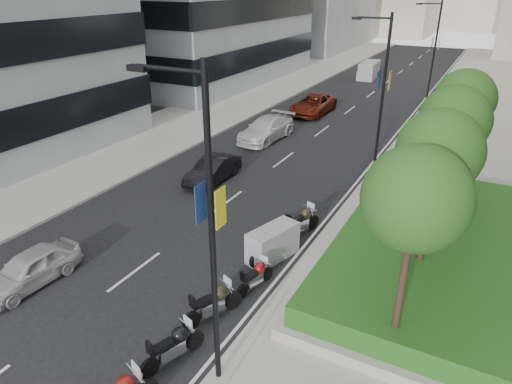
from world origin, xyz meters
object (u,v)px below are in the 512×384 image
Objects in this scene: car_c at (266,129)px; motorcycle_2 at (173,346)px; lamp_post_1 at (380,90)px; car_a at (30,269)px; car_b at (213,170)px; motorcycle_6 at (301,222)px; lamp_post_0 at (206,224)px; motorcycle_4 at (256,276)px; motorcycle_3 at (214,303)px; motorcycle_5 at (273,244)px; car_d at (313,105)px; delivery_van at (369,71)px; lamp_post_2 at (433,49)px.

motorcycle_2 is at bearing -66.61° from car_c.
car_a is (-8.52, -16.41, -4.40)m from lamp_post_1.
car_b reaches higher than motorcycle_2.
motorcycle_6 is (-0.98, -8.25, -4.43)m from lamp_post_1.
car_b is at bearing 122.89° from lamp_post_0.
lamp_post_1 reaches higher than motorcycle_4.
motorcycle_5 is at bearing 21.85° from motorcycle_3.
motorcycle_6 is (-0.07, 4.47, 0.11)m from motorcycle_4.
car_d is (0.40, 27.73, 0.13)m from car_a.
motorcycle_2 is at bearing -155.78° from motorcycle_3.
motorcycle_6 is 11.11m from car_a.
motorcycle_3 reaches higher than motorcycle_2.
delivery_van is at bearing 90.22° from car_d.
motorcycle_4 is 0.36× the size of car_c.
motorcycle_2 is at bearing -76.44° from car_d.
motorcycle_5 reaches higher than motorcycle_2.
lamp_post_2 is 31.07m from motorcycle_4.
lamp_post_0 is 1.00× the size of lamp_post_2.
lamp_post_2 is 2.32× the size of car_a.
motorcycle_3 is 0.40× the size of car_c.
delivery_van is (-6.73, 43.70, 0.25)m from motorcycle_3.
motorcycle_4 is (0.47, 4.32, -0.07)m from motorcycle_2.
car_d is (-6.72, 26.14, 0.17)m from motorcycle_3.
lamp_post_1 is 1.58× the size of car_d.
lamp_post_1 is at bearing 8.62° from motorcycle_4.
delivery_van is at bearing 26.44° from motorcycle_5.
lamp_post_0 is 4.09× the size of motorcycle_3.
motorcycle_2 is at bearing -85.05° from delivery_van.
lamp_post_2 is 35.72m from car_a.
delivery_van is at bearing 100.04° from lamp_post_0.
lamp_post_2 is 35.35m from motorcycle_2.
car_c reaches higher than motorcycle_4.
car_b is at bearing -147.24° from lamp_post_1.
motorcycle_5 is 1.09× the size of motorcycle_6.
lamp_post_2 is (0.00, 18.00, 0.00)m from lamp_post_1.
motorcycle_3 is at bearing -75.38° from car_d.
motorcycle_5 is 15.50m from car_c.
car_a is (-7.54, -8.16, 0.03)m from motorcycle_6.
lamp_post_1 is 9.42m from motorcycle_6.
car_c is at bearing 159.91° from lamp_post_1.
lamp_post_0 is at bearing -69.50° from motorcycle_2.
car_b is 16.32m from car_d.
motorcycle_4 is (0.48, 2.10, -0.10)m from motorcycle_3.
car_a is at bearing -93.91° from delivery_van.
motorcycle_5 is (0.15, 4.22, 0.08)m from motorcycle_3.
car_b is (-6.38, 12.05, 0.09)m from motorcycle_2.
car_d is (-7.13, 19.57, 0.16)m from motorcycle_6.
motorcycle_2 is at bearing -178.21° from lamp_post_0.
motorcycle_2 is 0.40× the size of car_c.
car_d is (-6.87, 21.92, 0.09)m from motorcycle_5.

